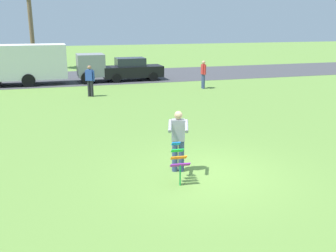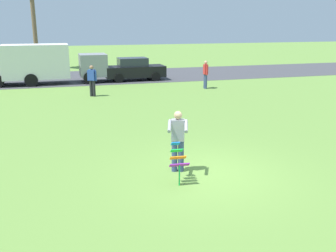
{
  "view_description": "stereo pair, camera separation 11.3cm",
  "coord_description": "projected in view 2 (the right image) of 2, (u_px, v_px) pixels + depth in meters",
  "views": [
    {
      "loc": [
        -3.79,
        -9.02,
        4.06
      ],
      "look_at": [
        -0.72,
        1.47,
        1.05
      ],
      "focal_mm": 40.62,
      "sensor_mm": 36.0,
      "label": 1
    },
    {
      "loc": [
        -3.68,
        -9.06,
        4.06
      ],
      "look_at": [
        -0.72,
        1.47,
        1.05
      ],
      "focal_mm": 40.62,
      "sensor_mm": 36.0,
      "label": 2
    }
  ],
  "objects": [
    {
      "name": "road_strip",
      "position": [
        111.0,
        76.0,
        29.02
      ],
      "size": [
        120.0,
        8.0,
        0.01
      ],
      "primitive_type": "cube",
      "color": "#424247",
      "rests_on": "ground"
    },
    {
      "name": "parked_car_black",
      "position": [
        134.0,
        69.0,
        26.94
      ],
      "size": [
        4.24,
        1.91,
        1.6
      ],
      "color": "black",
      "rests_on": "ground"
    },
    {
      "name": "person_walker_near",
      "position": [
        206.0,
        74.0,
        23.61
      ],
      "size": [
        0.23,
        0.57,
        1.73
      ],
      "color": "#384772",
      "rests_on": "ground"
    },
    {
      "name": "kite_held",
      "position": [
        178.0,
        158.0,
        9.74
      ],
      "size": [
        0.52,
        0.65,
        1.03
      ],
      "color": "blue",
      "rests_on": "ground"
    },
    {
      "name": "person_walker_far",
      "position": [
        92.0,
        80.0,
        21.11
      ],
      "size": [
        0.49,
        0.38,
        1.73
      ],
      "color": "#26262B",
      "rests_on": "ground"
    },
    {
      "name": "parked_truck_grey_van",
      "position": [
        49.0,
        63.0,
        25.27
      ],
      "size": [
        6.73,
        2.2,
        2.62
      ],
      "color": "gray",
      "rests_on": "ground"
    },
    {
      "name": "person_kite_flyer",
      "position": [
        178.0,
        139.0,
        10.42
      ],
      "size": [
        0.68,
        0.75,
        1.73
      ],
      "color": "#384772",
      "rests_on": "ground"
    },
    {
      "name": "ground_plane",
      "position": [
        208.0,
        174.0,
        10.44
      ],
      "size": [
        120.0,
        120.0,
        0.0
      ],
      "primitive_type": "plane",
      "color": "olive"
    }
  ]
}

